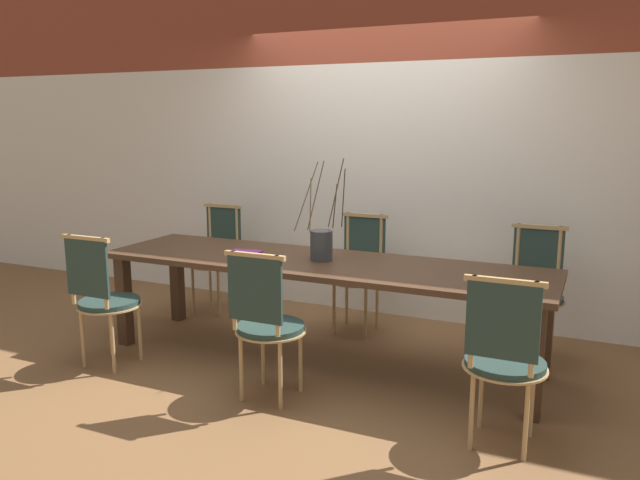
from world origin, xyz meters
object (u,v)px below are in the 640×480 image
at_px(dining_table, 320,272).
at_px(vase_centerpiece, 321,244).
at_px(chair_far_center, 534,287).
at_px(chair_near_center, 504,356).
at_px(book_stack, 244,253).

distance_m(dining_table, vase_centerpiece, 0.20).
bearing_deg(chair_far_center, vase_centerpiece, 27.15).
bearing_deg(vase_centerpiece, chair_near_center, -28.73).
xyz_separation_m(dining_table, book_stack, (-0.61, -0.03, 0.09)).
xyz_separation_m(chair_near_center, chair_far_center, (-0.00, 1.48, 0.00)).
xyz_separation_m(chair_near_center, vase_centerpiece, (-1.40, 0.77, 0.34)).
distance_m(vase_centerpiece, book_stack, 0.62).
bearing_deg(chair_far_center, chair_near_center, 90.05).
relative_size(chair_near_center, chair_far_center, 1.00).
distance_m(dining_table, chair_far_center, 1.58).
xyz_separation_m(dining_table, chair_near_center, (1.39, -0.74, -0.14)).
relative_size(dining_table, vase_centerpiece, 4.46).
relative_size(chair_far_center, vase_centerpiece, 1.32).
bearing_deg(dining_table, vase_centerpiece, 98.16).
bearing_deg(chair_near_center, chair_far_center, 90.05).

